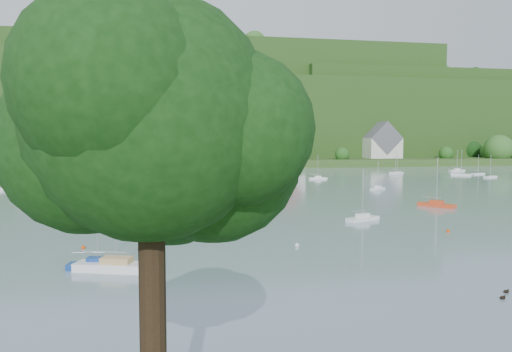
# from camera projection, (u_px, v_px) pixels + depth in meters

# --- Properties ---
(near_tree) EXTENTS (8.40, 8.50, 13.70)m
(near_tree) POSITION_uv_depth(u_px,v_px,m) (160.00, 135.00, 13.37)
(near_tree) COLOR black
(near_tree) RESTS_ON near_bank
(far_shore_strip) EXTENTS (600.00, 60.00, 3.00)m
(far_shore_strip) POSITION_uv_depth(u_px,v_px,m) (179.00, 162.00, 218.39)
(far_shore_strip) COLOR #2A4B1C
(far_shore_strip) RESTS_ON ground
(forested_ridge) EXTENTS (620.00, 181.22, 69.89)m
(forested_ridge) POSITION_uv_depth(u_px,v_px,m) (175.00, 119.00, 284.10)
(forested_ridge) COLOR #1B3D13
(forested_ridge) RESTS_ON ground
(village_building_0) EXTENTS (14.00, 10.40, 16.00)m
(village_building_0) POSITION_uv_depth(u_px,v_px,m) (38.00, 144.00, 194.64)
(village_building_0) COLOR silver
(village_building_0) RESTS_ON far_shore_strip
(village_building_1) EXTENTS (12.00, 9.36, 14.00)m
(village_building_1) POSITION_uv_depth(u_px,v_px,m) (105.00, 146.00, 201.41)
(village_building_1) COLOR silver
(village_building_1) RESTS_ON far_shore_strip
(village_building_2) EXTENTS (16.00, 11.44, 18.00)m
(village_building_2) POSITION_uv_depth(u_px,v_px,m) (193.00, 142.00, 206.97)
(village_building_2) COLOR silver
(village_building_2) RESTS_ON far_shore_strip
(village_building_3) EXTENTS (13.00, 10.40, 15.50)m
(village_building_3) POSITION_uv_depth(u_px,v_px,m) (288.00, 144.00, 212.67)
(village_building_3) COLOR silver
(village_building_3) RESTS_ON far_shore_strip
(village_building_4) EXTENTS (15.00, 10.40, 16.50)m
(village_building_4) POSITION_uv_depth(u_px,v_px,m) (382.00, 143.00, 225.13)
(village_building_4) COLOR silver
(village_building_4) RESTS_ON far_shore_strip
(near_sailboat_1) EXTENTS (5.21, 2.18, 6.81)m
(near_sailboat_1) POSITION_uv_depth(u_px,v_px,m) (98.00, 264.00, 42.62)
(near_sailboat_1) COLOR navy
(near_sailboat_1) RESTS_ON ground
(near_sailboat_2) EXTENTS (7.30, 4.18, 9.51)m
(near_sailboat_2) POSITION_uv_depth(u_px,v_px,m) (117.00, 266.00, 41.80)
(near_sailboat_2) COLOR white
(near_sailboat_2) RESTS_ON ground
(near_sailboat_3) EXTENTS (5.35, 3.56, 7.05)m
(near_sailboat_3) POSITION_uv_depth(u_px,v_px,m) (363.00, 218.00, 68.14)
(near_sailboat_3) COLOR white
(near_sailboat_3) RESTS_ON ground
(near_sailboat_5) EXTENTS (4.97, 5.80, 8.11)m
(near_sailboat_5) POSITION_uv_depth(u_px,v_px,m) (437.00, 204.00, 82.50)
(near_sailboat_5) COLOR #DC461F
(near_sailboat_5) RESTS_ON ground
(mooring_buoy_0) EXTENTS (0.42, 0.42, 0.42)m
(mooring_buoy_0) POSITION_uv_depth(u_px,v_px,m) (83.00, 249.00, 50.62)
(mooring_buoy_0) COLOR #E14809
(mooring_buoy_0) RESTS_ON ground
(mooring_buoy_1) EXTENTS (0.48, 0.48, 0.48)m
(mooring_buoy_1) POSITION_uv_depth(u_px,v_px,m) (297.00, 247.00, 51.55)
(mooring_buoy_1) COLOR silver
(mooring_buoy_1) RESTS_ON ground
(mooring_buoy_2) EXTENTS (0.45, 0.45, 0.45)m
(mooring_buoy_2) POSITION_uv_depth(u_px,v_px,m) (448.00, 232.00, 59.79)
(mooring_buoy_2) COLOR #E14809
(mooring_buoy_2) RESTS_ON ground
(mooring_buoy_3) EXTENTS (0.49, 0.49, 0.49)m
(mooring_buoy_3) POSITION_uv_depth(u_px,v_px,m) (80.00, 223.00, 66.53)
(mooring_buoy_3) COLOR #E14809
(mooring_buoy_3) RESTS_ON ground
(mooring_buoy_5) EXTENTS (0.44, 0.44, 0.44)m
(mooring_buoy_5) POSITION_uv_depth(u_px,v_px,m) (123.00, 221.00, 68.01)
(mooring_buoy_5) COLOR #E14809
(mooring_buoy_5) RESTS_ON ground
(duck_pair) EXTENTS (1.64, 1.47, 0.31)m
(duck_pair) POSITION_uv_depth(u_px,v_px,m) (504.00, 295.00, 35.18)
(duck_pair) COLOR black
(duck_pair) RESTS_ON ground
(far_sailboat_cluster) EXTENTS (189.83, 75.03, 8.71)m
(far_sailboat_cluster) POSITION_uv_depth(u_px,v_px,m) (223.00, 179.00, 137.93)
(far_sailboat_cluster) COLOR white
(far_sailboat_cluster) RESTS_ON ground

